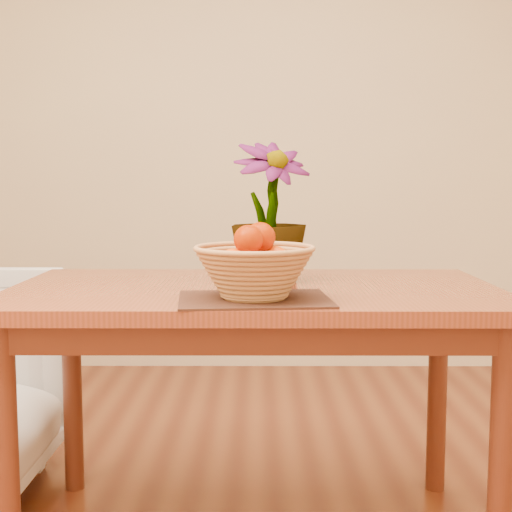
{
  "coord_description": "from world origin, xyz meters",
  "views": [
    {
      "loc": [
        0.01,
        -1.74,
        1.05
      ],
      "look_at": [
        0.01,
        0.08,
        0.86
      ],
      "focal_mm": 50.0,
      "sensor_mm": 36.0,
      "label": 1
    }
  ],
  "objects": [
    {
      "name": "wicker_basket",
      "position": [
        0.0,
        0.06,
        0.82
      ],
      "size": [
        0.31,
        0.31,
        0.13
      ],
      "color": "#B47A4B",
      "rests_on": "placemat"
    },
    {
      "name": "orange_pile",
      "position": [
        0.0,
        0.06,
        0.88
      ],
      "size": [
        0.18,
        0.18,
        0.14
      ],
      "rotation": [
        0.0,
        0.0,
        0.0
      ],
      "color": "#DF3703",
      "rests_on": "wicker_basket"
    },
    {
      "name": "placemat",
      "position": [
        0.0,
        0.06,
        0.75
      ],
      "size": [
        0.41,
        0.32,
        0.01
      ],
      "primitive_type": "cube",
      "rotation": [
        0.0,
        0.0,
        0.09
      ],
      "color": "#3C1F15",
      "rests_on": "table"
    },
    {
      "name": "potted_plant",
      "position": [
        0.05,
        0.41,
        0.96
      ],
      "size": [
        0.31,
        0.31,
        0.42
      ],
      "primitive_type": "imported",
      "rotation": [
        0.0,
        0.0,
        0.43
      ],
      "color": "#163F12",
      "rests_on": "table"
    },
    {
      "name": "table",
      "position": [
        0.0,
        0.3,
        0.66
      ],
      "size": [
        1.4,
        0.8,
        0.75
      ],
      "color": "maroon",
      "rests_on": "floor"
    },
    {
      "name": "wall_back",
      "position": [
        0.0,
        2.25,
        1.35
      ],
      "size": [
        4.0,
        0.02,
        2.7
      ],
      "primitive_type": "cube",
      "color": "beige",
      "rests_on": "floor"
    }
  ]
}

